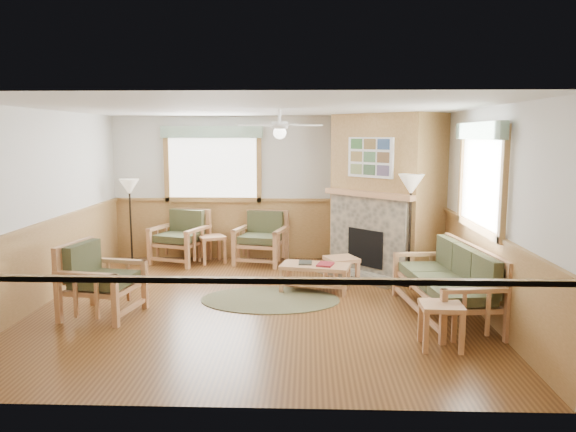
{
  "coord_description": "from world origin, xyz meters",
  "views": [
    {
      "loc": [
        0.69,
        -7.56,
        2.35
      ],
      "look_at": [
        0.4,
        0.7,
        1.15
      ],
      "focal_mm": 35.0,
      "sensor_mm": 36.0,
      "label": 1
    }
  ],
  "objects_px": {
    "footstool": "(341,270)",
    "floor_lamp_left": "(131,221)",
    "armchair_back_right": "(261,238)",
    "coffee_table": "(315,278)",
    "end_table_sofa": "(441,326)",
    "armchair_left": "(103,280)",
    "sofa": "(445,282)",
    "armchair_back_left": "(180,237)",
    "floor_lamp_right": "(410,230)",
    "end_table_chairs": "(212,249)"
  },
  "relations": [
    {
      "from": "end_table_chairs",
      "to": "armchair_left",
      "type": "bearing_deg",
      "value": -106.13
    },
    {
      "from": "footstool",
      "to": "floor_lamp_left",
      "type": "xyz_separation_m",
      "value": [
        -3.79,
        1.22,
        0.58
      ]
    },
    {
      "from": "coffee_table",
      "to": "end_table_sofa",
      "type": "height_order",
      "value": "end_table_sofa"
    },
    {
      "from": "end_table_sofa",
      "to": "coffee_table",
      "type": "bearing_deg",
      "value": 121.11
    },
    {
      "from": "armchair_left",
      "to": "floor_lamp_left",
      "type": "distance_m",
      "value": 3.1
    },
    {
      "from": "end_table_sofa",
      "to": "floor_lamp_right",
      "type": "distance_m",
      "value": 2.71
    },
    {
      "from": "sofa",
      "to": "armchair_back_right",
      "type": "distance_m",
      "value": 3.98
    },
    {
      "from": "armchair_back_left",
      "to": "coffee_table",
      "type": "height_order",
      "value": "armchair_back_left"
    },
    {
      "from": "armchair_back_right",
      "to": "coffee_table",
      "type": "height_order",
      "value": "armchair_back_right"
    },
    {
      "from": "armchair_back_left",
      "to": "floor_lamp_right",
      "type": "height_order",
      "value": "floor_lamp_right"
    },
    {
      "from": "armchair_left",
      "to": "floor_lamp_right",
      "type": "height_order",
      "value": "floor_lamp_right"
    },
    {
      "from": "armchair_back_left",
      "to": "coffee_table",
      "type": "distance_m",
      "value": 3.1
    },
    {
      "from": "armchair_left",
      "to": "end_table_sofa",
      "type": "height_order",
      "value": "armchair_left"
    },
    {
      "from": "armchair_left",
      "to": "footstool",
      "type": "xyz_separation_m",
      "value": [
        3.21,
        1.81,
        -0.28
      ]
    },
    {
      "from": "end_table_sofa",
      "to": "footstool",
      "type": "distance_m",
      "value": 2.95
    },
    {
      "from": "footstool",
      "to": "floor_lamp_right",
      "type": "height_order",
      "value": "floor_lamp_right"
    },
    {
      "from": "armchair_back_right",
      "to": "floor_lamp_left",
      "type": "height_order",
      "value": "floor_lamp_left"
    },
    {
      "from": "end_table_chairs",
      "to": "footstool",
      "type": "relative_size",
      "value": 1.09
    },
    {
      "from": "sofa",
      "to": "armchair_back_left",
      "type": "xyz_separation_m",
      "value": [
        -4.15,
        2.98,
        0.02
      ]
    },
    {
      "from": "armchair_back_right",
      "to": "end_table_sofa",
      "type": "height_order",
      "value": "armchair_back_right"
    },
    {
      "from": "coffee_table",
      "to": "floor_lamp_left",
      "type": "relative_size",
      "value": 0.66
    },
    {
      "from": "sofa",
      "to": "end_table_chairs",
      "type": "distance_m",
      "value": 4.64
    },
    {
      "from": "sofa",
      "to": "end_table_sofa",
      "type": "height_order",
      "value": "sofa"
    },
    {
      "from": "armchair_back_left",
      "to": "end_table_sofa",
      "type": "bearing_deg",
      "value": -27.7
    },
    {
      "from": "coffee_table",
      "to": "end_table_sofa",
      "type": "relative_size",
      "value": 2.02
    },
    {
      "from": "sofa",
      "to": "footstool",
      "type": "bearing_deg",
      "value": -150.59
    },
    {
      "from": "armchair_back_left",
      "to": "end_table_chairs",
      "type": "height_order",
      "value": "armchair_back_left"
    },
    {
      "from": "armchair_back_right",
      "to": "floor_lamp_right",
      "type": "xyz_separation_m",
      "value": [
        2.45,
        -1.45,
        0.41
      ]
    },
    {
      "from": "end_table_sofa",
      "to": "footstool",
      "type": "bearing_deg",
      "value": 108.47
    },
    {
      "from": "armchair_back_right",
      "to": "coffee_table",
      "type": "relative_size",
      "value": 0.92
    },
    {
      "from": "end_table_chairs",
      "to": "footstool",
      "type": "distance_m",
      "value": 2.65
    },
    {
      "from": "armchair_left",
      "to": "armchair_back_left",
      "type": "bearing_deg",
      "value": 4.7
    },
    {
      "from": "floor_lamp_left",
      "to": "floor_lamp_right",
      "type": "relative_size",
      "value": 0.89
    },
    {
      "from": "sofa",
      "to": "armchair_back_left",
      "type": "distance_m",
      "value": 5.11
    },
    {
      "from": "armchair_back_right",
      "to": "floor_lamp_left",
      "type": "bearing_deg",
      "value": -165.23
    },
    {
      "from": "end_table_sofa",
      "to": "footstool",
      "type": "xyz_separation_m",
      "value": [
        -0.93,
        2.79,
        -0.05
      ]
    },
    {
      "from": "armchair_back_left",
      "to": "floor_lamp_left",
      "type": "relative_size",
      "value": 0.62
    },
    {
      "from": "floor_lamp_left",
      "to": "floor_lamp_right",
      "type": "bearing_deg",
      "value": -15.96
    },
    {
      "from": "armchair_back_right",
      "to": "end_table_chairs",
      "type": "bearing_deg",
      "value": -166.94
    },
    {
      "from": "coffee_table",
      "to": "floor_lamp_left",
      "type": "bearing_deg",
      "value": 164.33
    },
    {
      "from": "armchair_left",
      "to": "floor_lamp_right",
      "type": "relative_size",
      "value": 0.55
    },
    {
      "from": "sofa",
      "to": "floor_lamp_left",
      "type": "relative_size",
      "value": 1.29
    },
    {
      "from": "footstool",
      "to": "floor_lamp_left",
      "type": "relative_size",
      "value": 0.3
    },
    {
      "from": "coffee_table",
      "to": "floor_lamp_right",
      "type": "bearing_deg",
      "value": 26.59
    },
    {
      "from": "armchair_left",
      "to": "footstool",
      "type": "distance_m",
      "value": 3.7
    },
    {
      "from": "floor_lamp_right",
      "to": "end_table_sofa",
      "type": "bearing_deg",
      "value": -92.41
    },
    {
      "from": "armchair_back_left",
      "to": "end_table_sofa",
      "type": "height_order",
      "value": "armchair_back_left"
    },
    {
      "from": "armchair_left",
      "to": "coffee_table",
      "type": "xyz_separation_m",
      "value": [
        2.79,
        1.27,
        -0.28
      ]
    },
    {
      "from": "end_table_chairs",
      "to": "footstool",
      "type": "xyz_separation_m",
      "value": [
        2.31,
        -1.29,
        -0.05
      ]
    },
    {
      "from": "coffee_table",
      "to": "footstool",
      "type": "bearing_deg",
      "value": 63.81
    }
  ]
}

